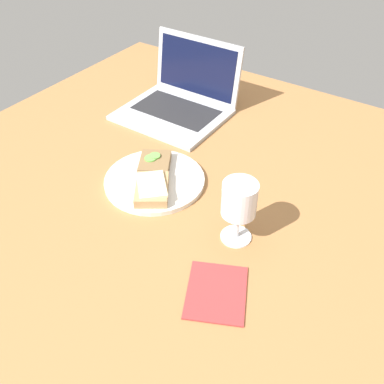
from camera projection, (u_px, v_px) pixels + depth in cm
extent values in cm
cube|color=#9E6B3D|center=(180.00, 198.00, 105.69)|extent=(140.00, 140.00, 3.00)
cylinder|color=silver|center=(154.00, 181.00, 107.45)|extent=(25.24, 25.24, 1.24)
cube|color=#A88456|center=(152.00, 189.00, 102.29)|extent=(12.78, 13.74, 2.24)
cube|color=#F4EAB7|center=(152.00, 185.00, 101.36)|extent=(11.43, 11.50, 0.62)
cube|color=brown|center=(155.00, 163.00, 110.39)|extent=(11.34, 11.93, 2.10)
cylinder|color=#6BB74C|center=(155.00, 156.00, 110.58)|extent=(2.86, 2.86, 0.49)
cylinder|color=#6BB74C|center=(150.00, 158.00, 109.92)|extent=(3.05, 3.05, 0.36)
cylinder|color=white|center=(236.00, 236.00, 93.50)|extent=(6.78, 6.78, 0.40)
cylinder|color=white|center=(237.00, 224.00, 91.09)|extent=(1.04, 1.04, 7.00)
cylinder|color=white|center=(239.00, 199.00, 86.37)|extent=(7.38, 7.38, 7.54)
cylinder|color=white|center=(239.00, 202.00, 86.94)|extent=(6.79, 6.79, 5.79)
cube|color=#ADAFB5|center=(172.00, 115.00, 132.17)|extent=(31.02, 25.63, 1.24)
cube|color=#232326|center=(176.00, 110.00, 133.17)|extent=(25.44, 14.10, 0.16)
cube|color=#ADAFB5|center=(197.00, 68.00, 134.66)|extent=(30.40, 3.74, 18.96)
cube|color=black|center=(197.00, 68.00, 134.34)|extent=(27.30, 2.64, 15.85)
cube|color=#B23333|center=(216.00, 292.00, 82.32)|extent=(16.13, 17.25, 0.40)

